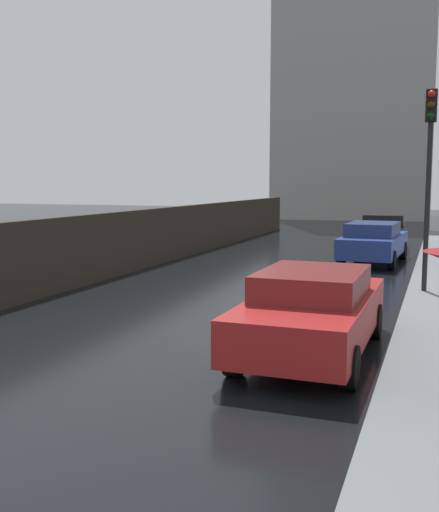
% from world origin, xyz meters
% --- Properties ---
extents(car_red_near_kerb, '(1.88, 4.46, 1.39)m').
position_xyz_m(car_red_near_kerb, '(2.84, 4.72, 0.73)').
color(car_red_near_kerb, maroon).
rests_on(car_red_near_kerb, ground).
extents(car_blue_far_ahead, '(2.03, 4.66, 1.42)m').
position_xyz_m(car_blue_far_ahead, '(2.58, 16.49, 0.75)').
color(car_blue_far_ahead, navy).
rests_on(car_blue_far_ahead, ground).
extents(car_black_behind_camera, '(2.15, 4.55, 1.43)m').
position_xyz_m(car_black_behind_camera, '(2.41, 21.78, 0.74)').
color(car_black_behind_camera, black).
rests_on(car_black_behind_camera, ground).
extents(traffic_light, '(0.26, 0.39, 4.79)m').
position_xyz_m(traffic_light, '(4.39, 10.66, 3.43)').
color(traffic_light, black).
rests_on(traffic_light, sidewalk_strip).
extents(distant_tower, '(12.35, 11.82, 35.87)m').
position_xyz_m(distant_tower, '(-2.17, 44.97, 14.96)').
color(distant_tower, '#9E9993').
rests_on(distant_tower, ground).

